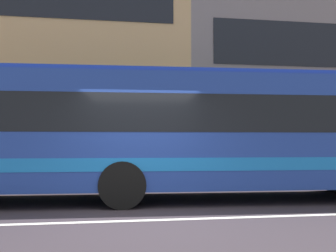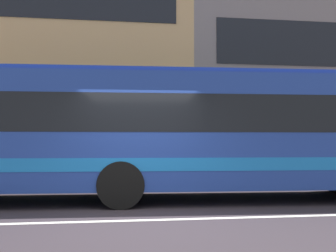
{
  "view_description": "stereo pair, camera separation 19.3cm",
  "coord_description": "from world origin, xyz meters",
  "views": [
    {
      "loc": [
        -0.63,
        -6.83,
        1.39
      ],
      "look_at": [
        0.85,
        2.8,
        1.82
      ],
      "focal_mm": 40.67,
      "sensor_mm": 36.0,
      "label": 1
    },
    {
      "loc": [
        -0.44,
        -6.85,
        1.39
      ],
      "look_at": [
        0.85,
        2.8,
        1.82
      ],
      "focal_mm": 40.67,
      "sensor_mm": 36.0,
      "label": 2
    }
  ],
  "objects": [
    {
      "name": "lane_centre_line",
      "position": [
        0.0,
        0.0,
        0.0
      ],
      "size": [
        60.0,
        0.16,
        0.01
      ],
      "primitive_type": "cube",
      "color": "silver",
      "rests_on": "ground_plane"
    },
    {
      "name": "hedge_row_far",
      "position": [
        -2.36,
        6.04,
        0.4
      ],
      "size": [
        18.9,
        1.1,
        0.8
      ],
      "primitive_type": "cube",
      "color": "#2D6828",
      "rests_on": "ground_plane"
    },
    {
      "name": "transit_bus",
      "position": [
        0.46,
        2.36,
        1.69
      ],
      "size": [
        12.45,
        3.1,
        3.05
      ],
      "color": "#203D97",
      "rests_on": "ground_plane"
    },
    {
      "name": "ground_plane",
      "position": [
        0.0,
        0.0,
        0.0
      ],
      "size": [
        160.0,
        160.0,
        0.0
      ],
      "primitive_type": "plane",
      "color": "#342D34"
    }
  ]
}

